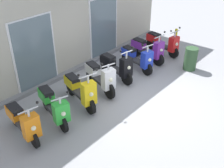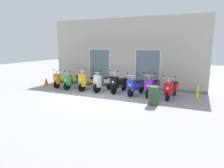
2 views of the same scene
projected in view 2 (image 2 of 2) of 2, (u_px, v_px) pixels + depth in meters
ground_plane at (102, 97)px, 10.08m from camera, size 40.00×40.00×0.00m
storefront_facade at (123, 54)px, 12.32m from camera, size 9.77×0.50×4.15m
scooter_orange at (63, 80)px, 12.30m from camera, size 0.61×1.50×1.18m
scooter_green at (74, 81)px, 11.89m from camera, size 0.74×1.54×1.11m
scooter_yellow at (89, 82)px, 11.48m from camera, size 0.78×1.59×1.31m
scooter_white at (103, 82)px, 11.17m from camera, size 0.73×1.56×1.23m
scooter_black at (119, 83)px, 10.88m from camera, size 0.62×1.54×1.28m
scooter_blue at (136, 86)px, 10.38m from camera, size 0.69×1.54×1.20m
scooter_purple at (152, 87)px, 10.13m from camera, size 0.62×1.59×1.26m
scooter_red at (171, 89)px, 9.68m from camera, size 0.62×1.59×1.19m
traffic_cone at (46, 81)px, 12.81m from camera, size 0.32×0.32×0.52m
curb_bollard at (197, 93)px, 9.29m from camera, size 0.12×0.12×0.70m
trash_bin at (153, 96)px, 8.60m from camera, size 0.45×0.45×0.82m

